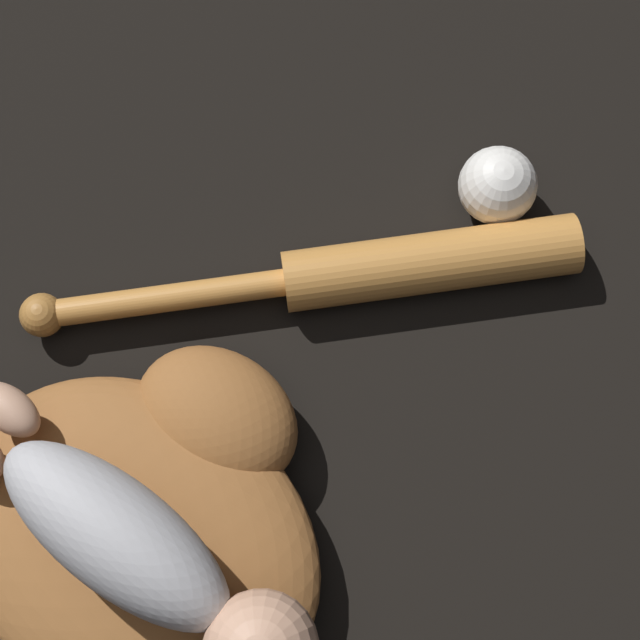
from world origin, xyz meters
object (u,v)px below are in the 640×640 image
object	(u,v)px
baseball_glove	(149,520)
baseball_bat	(372,271)
baby_figure	(146,559)
baseball	(498,186)

from	to	relation	value
baseball_glove	baseball_bat	world-z (taller)	baseball_glove
baby_figure	baseball_bat	size ratio (longest dim) A/B	0.91
baby_figure	baseball_bat	xyz separation A→B (m)	(-0.01, 0.34, -0.10)
baseball_glove	baseball	size ratio (longest dim) A/B	4.80
baby_figure	baseball	distance (m)	0.49
baby_figure	baseball_bat	bearing A→B (deg)	92.20
baby_figure	baseball_bat	distance (m)	0.35
baseball	baseball_bat	bearing A→B (deg)	-109.05
baseball_bat	baseball	xyz separation A→B (m)	(0.05, 0.14, 0.01)
baseball_glove	baseball_bat	bearing A→B (deg)	86.32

